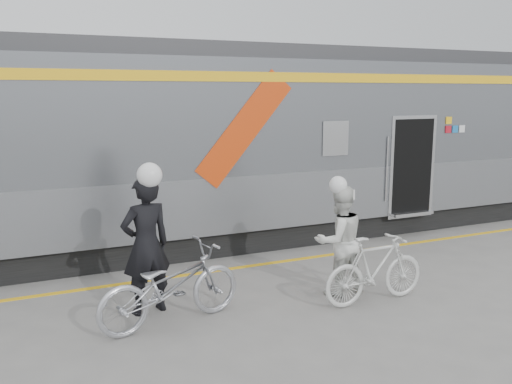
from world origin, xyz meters
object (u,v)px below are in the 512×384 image
woman (339,241)px  bicycle_right (375,269)px  bicycle_left (171,286)px  man (146,245)px

woman → bicycle_right: woman is taller
woman → bicycle_right: 0.71m
bicycle_left → woman: woman is taller
bicycle_left → bicycle_right: size_ratio=1.21×
man → woman: size_ratio=1.16×
bicycle_left → woman: size_ratio=1.22×
bicycle_left → woman: 2.76m
man → bicycle_right: man is taller
man → bicycle_right: size_ratio=1.15×
bicycle_left → bicycle_right: bicycle_left is taller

